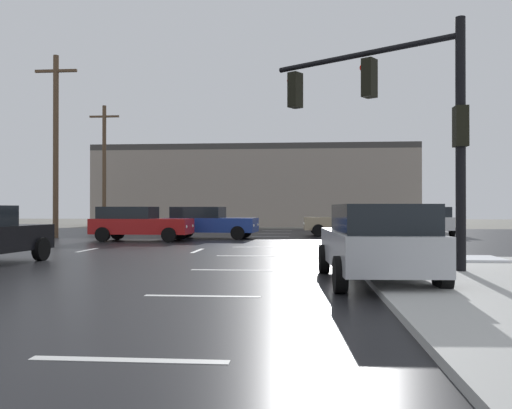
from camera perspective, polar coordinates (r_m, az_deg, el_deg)
name	(u,v)px	position (r m, az deg, el deg)	size (l,w,h in m)	color
ground_plane	(254,252)	(19.49, -0.24, -4.88)	(120.00, 120.00, 0.00)	slate
road_asphalt	(254,251)	(19.49, -0.24, -4.85)	(44.00, 44.00, 0.02)	black
snow_strip_curbside	(424,258)	(15.76, 16.92, -5.31)	(4.00, 1.60, 0.06)	white
lane_markings	(287,255)	(18.05, 3.21, -5.17)	(36.15, 36.15, 0.01)	silver
traffic_signal_mast	(401,107)	(13.82, 14.66, 9.62)	(4.28, 3.05, 5.63)	black
strip_building_background	(256,187)	(49.42, -0.01, 1.83)	(27.34, 8.00, 6.90)	gray
sedan_blue	(208,222)	(27.80, -4.97, -1.78)	(4.66, 2.35, 1.58)	navy
sedan_white	(430,220)	(32.61, 17.41, -1.56)	(2.11, 4.58, 1.58)	white
sedan_tan	(349,221)	(30.67, 9.51, -1.65)	(4.59, 2.15, 1.58)	tan
sedan_silver	(377,242)	(11.42, 12.31, -3.75)	(2.22, 4.61, 1.58)	#B7BABF
sedan_red	(138,223)	(26.18, -12.00, -1.86)	(4.60, 2.17, 1.58)	#B21919
utility_pole_far	(56,142)	(30.35, -19.88, 6.02)	(2.20, 0.28, 9.38)	brown
utility_pole_distant	(104,164)	(42.25, -15.33, 3.99)	(2.20, 0.28, 9.07)	brown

